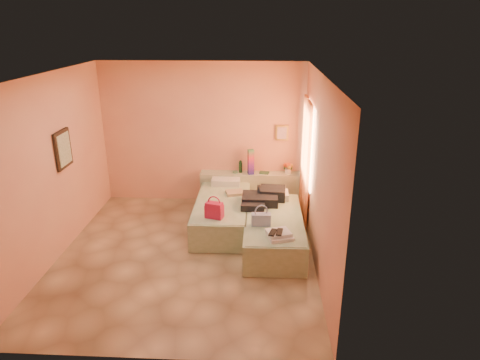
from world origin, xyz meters
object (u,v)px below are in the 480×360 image
(water_bottle, at_px, (241,167))
(towel_stack, at_px, (280,235))
(green_book, at_px, (264,173))
(blue_handbag, at_px, (261,219))
(magenta_handbag, at_px, (214,210))
(bed_right, at_px, (273,231))
(flower_vase, at_px, (288,167))
(headboard_ledge, at_px, (252,188))
(bed_left, at_px, (223,213))

(water_bottle, bearing_deg, towel_stack, -73.87)
(green_book, xyz_separation_m, blue_handbag, (-0.05, -1.99, -0.07))
(green_book, relative_size, magenta_handbag, 0.62)
(bed_right, relative_size, towel_stack, 5.71)
(flower_vase, bearing_deg, headboard_ledge, -178.66)
(blue_handbag, bearing_deg, water_bottle, 98.90)
(water_bottle, bearing_deg, bed_left, -103.98)
(bed_left, height_order, towel_stack, towel_stack)
(bed_right, xyz_separation_m, green_book, (-0.16, 1.69, 0.41))
(bed_right, distance_m, flower_vase, 1.82)
(headboard_ledge, distance_m, towel_stack, 2.47)
(headboard_ledge, relative_size, flower_vase, 7.73)
(water_bottle, height_order, magenta_handbag, water_bottle)
(water_bottle, bearing_deg, headboard_ledge, -7.74)
(bed_right, xyz_separation_m, blue_handbag, (-0.21, -0.30, 0.35))
(towel_stack, bearing_deg, magenta_handbag, 148.05)
(bed_right, distance_m, towel_stack, 0.77)
(green_book, distance_m, flower_vase, 0.48)
(bed_right, height_order, magenta_handbag, magenta_handbag)
(magenta_handbag, relative_size, towel_stack, 0.81)
(bed_left, relative_size, magenta_handbag, 7.03)
(headboard_ledge, height_order, blue_handbag, blue_handbag)
(green_book, height_order, magenta_handbag, magenta_handbag)
(green_book, distance_m, magenta_handbag, 1.93)
(bed_left, xyz_separation_m, flower_vase, (1.21, 1.07, 0.53))
(magenta_handbag, bearing_deg, headboard_ledge, 88.86)
(water_bottle, bearing_deg, green_book, -4.64)
(magenta_handbag, relative_size, blue_handbag, 0.95)
(headboard_ledge, relative_size, bed_left, 1.02)
(bed_left, bearing_deg, water_bottle, 75.57)
(headboard_ledge, bearing_deg, bed_right, -76.65)
(green_book, bearing_deg, bed_left, -112.88)
(headboard_ledge, xyz_separation_m, magenta_handbag, (-0.56, -1.76, 0.31))
(towel_stack, bearing_deg, headboard_ledge, 101.23)
(green_book, xyz_separation_m, towel_stack, (0.23, -2.40, -0.11))
(water_bottle, relative_size, green_book, 1.33)
(bed_right, bearing_deg, magenta_handbag, -176.74)
(water_bottle, distance_m, green_book, 0.49)
(headboard_ledge, height_order, green_book, green_book)
(green_book, bearing_deg, headboard_ledge, -169.15)
(green_book, bearing_deg, water_bottle, -172.02)
(blue_handbag, relative_size, towel_stack, 0.86)
(bed_left, height_order, blue_handbag, blue_handbag)
(bed_right, bearing_deg, flower_vase, 79.26)
(bed_left, relative_size, water_bottle, 8.48)
(bed_left, xyz_separation_m, green_book, (0.74, 1.04, 0.41))
(flower_vase, relative_size, blue_handbag, 0.88)
(blue_handbag, bearing_deg, towel_stack, -58.73)
(water_bottle, relative_size, flower_vase, 0.89)
(magenta_handbag, bearing_deg, flower_vase, 70.85)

